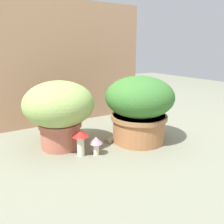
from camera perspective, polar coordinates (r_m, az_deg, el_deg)
ground_plane at (r=1.40m, az=-1.46°, el=-7.74°), size 6.00×6.00×0.00m
cardboard_backdrop at (r=1.78m, az=-10.11°, el=11.51°), size 1.18×0.03×0.87m
grass_planter at (r=1.32m, az=-12.66°, el=0.65°), size 0.39×0.39×0.38m
leafy_planter at (r=1.39m, az=6.63°, el=1.36°), size 0.40×0.40×0.39m
cat at (r=1.51m, az=5.29°, el=-1.09°), size 0.39×0.25×0.32m
mushroom_ornament_pink at (r=1.24m, az=-3.89°, el=-7.36°), size 0.07×0.07×0.10m
mushroom_ornament_red at (r=1.22m, az=-7.66°, el=-6.24°), size 0.09×0.09×0.14m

